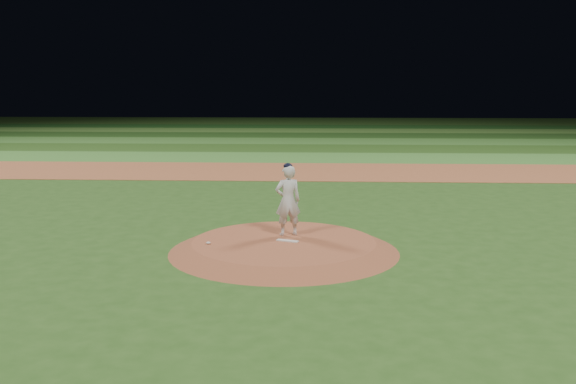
# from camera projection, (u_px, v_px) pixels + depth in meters

# --- Properties ---
(ground) EXTENTS (120.00, 120.00, 0.00)m
(ground) POSITION_uv_depth(u_px,v_px,m) (284.00, 251.00, 15.39)
(ground) COLOR #274D19
(ground) RESTS_ON ground
(infield_dirt_band) EXTENTS (70.00, 6.00, 0.02)m
(infield_dirt_band) POSITION_uv_depth(u_px,v_px,m) (301.00, 171.00, 29.17)
(infield_dirt_band) COLOR #9F5631
(infield_dirt_band) RESTS_ON ground
(outfield_stripe_0) EXTENTS (70.00, 5.00, 0.02)m
(outfield_stripe_0) POSITION_uv_depth(u_px,v_px,m) (304.00, 158.00, 34.59)
(outfield_stripe_0) COLOR #3D7C2D
(outfield_stripe_0) RESTS_ON ground
(outfield_stripe_1) EXTENTS (70.00, 5.00, 0.02)m
(outfield_stripe_1) POSITION_uv_depth(u_px,v_px,m) (306.00, 148.00, 39.51)
(outfield_stripe_1) COLOR #264C18
(outfield_stripe_1) RESTS_ON ground
(outfield_stripe_2) EXTENTS (70.00, 5.00, 0.02)m
(outfield_stripe_2) POSITION_uv_depth(u_px,v_px,m) (307.00, 141.00, 44.43)
(outfield_stripe_2) COLOR #387028
(outfield_stripe_2) RESTS_ON ground
(outfield_stripe_3) EXTENTS (70.00, 5.00, 0.02)m
(outfield_stripe_3) POSITION_uv_depth(u_px,v_px,m) (308.00, 135.00, 49.35)
(outfield_stripe_3) COLOR #1E4215
(outfield_stripe_3) RESTS_ON ground
(outfield_stripe_4) EXTENTS (70.00, 5.00, 0.02)m
(outfield_stripe_4) POSITION_uv_depth(u_px,v_px,m) (309.00, 130.00, 54.28)
(outfield_stripe_4) COLOR #42732A
(outfield_stripe_4) RESTS_ON ground
(outfield_stripe_5) EXTENTS (70.00, 5.00, 0.02)m
(outfield_stripe_5) POSITION_uv_depth(u_px,v_px,m) (310.00, 127.00, 59.20)
(outfield_stripe_5) COLOR #184516
(outfield_stripe_5) RESTS_ON ground
(pitchers_mound) EXTENTS (5.50, 5.50, 0.25)m
(pitchers_mound) POSITION_uv_depth(u_px,v_px,m) (284.00, 246.00, 15.37)
(pitchers_mound) COLOR brown
(pitchers_mound) RESTS_ON ground
(pitching_rubber) EXTENTS (0.55, 0.32, 0.03)m
(pitching_rubber) POSITION_uv_depth(u_px,v_px,m) (287.00, 241.00, 15.31)
(pitching_rubber) COLOR silver
(pitching_rubber) RESTS_ON pitchers_mound
(rosin_bag) EXTENTS (0.11, 0.11, 0.06)m
(rosin_bag) POSITION_uv_depth(u_px,v_px,m) (208.00, 243.00, 15.04)
(rosin_bag) COLOR silver
(rosin_bag) RESTS_ON pitchers_mound
(pitcher_on_mound) EXTENTS (0.73, 0.59, 1.81)m
(pitcher_on_mound) POSITION_uv_depth(u_px,v_px,m) (288.00, 200.00, 15.79)
(pitcher_on_mound) COLOR silver
(pitcher_on_mound) RESTS_ON pitchers_mound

